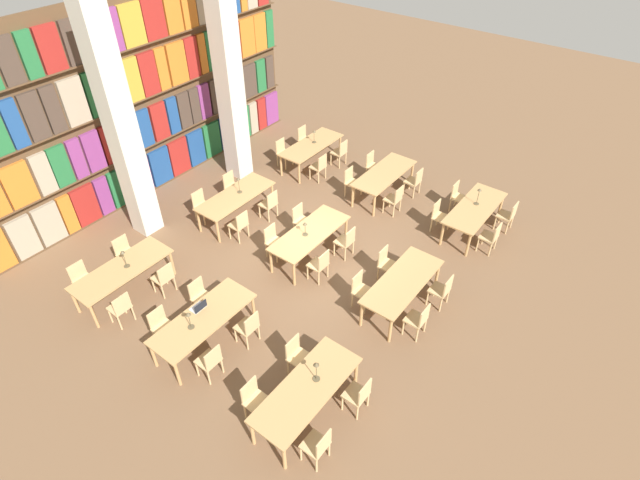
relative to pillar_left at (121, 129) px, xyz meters
The scene contains 57 objects.
ground_plane 5.56m from the pillar_left, 67.48° to the right, with size 40.00×40.00×0.00m, color brown.
bookshelf_bank 2.38m from the pillar_left, 40.03° to the left, with size 10.68×0.35×5.50m.
pillar_left is the anchor object (origin of this frame).
pillar_center 3.58m from the pillar_left, ahead, with size 0.59×0.59×6.00m.
reading_table_0 7.56m from the pillar_left, 103.98° to the right, with size 2.31×0.89×0.76m.
chair_0 8.45m from the pillar_left, 106.98° to the right, with size 0.42×0.40×0.88m.
chair_1 7.14m from the pillar_left, 110.63° to the right, with size 0.42×0.40×0.88m.
chair_2 8.19m from the pillar_left, 98.28° to the right, with size 0.42×0.40×0.88m.
chair_3 6.84m from the pillar_left, 100.18° to the right, with size 0.42×0.40×0.88m.
desk_lamp_0 7.41m from the pillar_left, 101.94° to the right, with size 0.14×0.14×0.49m.
reading_table_1 7.54m from the pillar_left, 76.17° to the right, with size 2.31×0.89×0.76m.
chair_4 8.19m from the pillar_left, 81.42° to the right, with size 0.42×0.40×0.88m.
chair_5 6.83m from the pillar_left, 79.45° to the right, with size 0.42×0.40×0.88m.
chair_6 8.41m from the pillar_left, 73.65° to the right, with size 0.42×0.40×0.88m.
chair_7 7.10m from the pillar_left, 70.10° to the right, with size 0.42×0.40×0.88m.
reading_table_2 9.16m from the pillar_left, 53.23° to the right, with size 2.31×0.89×0.76m.
chair_8 9.50m from the pillar_left, 58.74° to the right, with size 0.42×0.40×0.88m.
chair_9 8.34m from the pillar_left, 53.27° to the right, with size 0.42×0.40×0.88m.
chair_10 10.12m from the pillar_left, 53.02° to the right, with size 0.42×0.40×0.88m.
chair_11 9.04m from the pillar_left, 47.21° to the right, with size 0.42×0.40×0.88m.
desk_lamp_1 9.12m from the pillar_left, 52.27° to the right, with size 0.14×0.14×0.50m.
reading_table_3 5.13m from the pillar_left, 112.15° to the right, with size 2.31×0.89×0.76m.
chair_12 6.02m from the pillar_left, 114.45° to the right, with size 0.42×0.40×0.88m.
chair_13 4.88m from the pillar_left, 122.76° to the right, with size 0.42×0.40×0.88m.
chair_14 5.70m from the pillar_left, 103.36° to the right, with size 0.42×0.40×0.88m.
chair_15 4.48m from the pillar_left, 108.58° to the right, with size 0.42×0.40×0.88m.
desk_lamp_2 5.10m from the pillar_left, 115.70° to the right, with size 0.14×0.14×0.44m.
laptop 4.83m from the pillar_left, 111.89° to the right, with size 0.32×0.22×0.21m.
reading_table_4 5.17m from the pillar_left, 67.04° to the right, with size 2.31×0.89×0.76m.
chair_16 5.73m from the pillar_left, 75.84° to the right, with size 0.42×0.40×0.88m.
chair_17 4.52m from the pillar_left, 70.36° to the right, with size 0.42×0.40×0.88m.
chair_18 6.07m from the pillar_left, 64.74° to the right, with size 0.42×0.40×0.88m.
chair_19 4.94m from the pillar_left, 56.30° to the right, with size 0.42×0.40×0.88m.
desk_lamp_3 4.96m from the pillar_left, 68.57° to the right, with size 0.14×0.14×0.39m.
reading_table_5 7.19m from the pillar_left, 38.89° to the right, with size 2.31×0.89×0.76m.
chair_20 7.32m from the pillar_left, 46.79° to the right, with size 0.42×0.40×0.88m.
chair_21 6.41m from the pillar_left, 37.01° to the right, with size 0.42×0.40×0.88m.
chair_22 8.10m from the pillar_left, 40.55° to the right, with size 0.42×0.40×0.88m.
chair_23 7.29m from the pillar_left, 31.22° to the right, with size 0.42×0.40×0.88m.
reading_table_6 3.39m from the pillar_left, 138.26° to the right, with size 2.31×0.89×0.76m.
chair_24 4.26m from the pillar_left, 136.08° to the right, with size 0.42×0.40×0.88m.
chair_25 3.65m from the pillar_left, 159.56° to the right, with size 0.42×0.40×0.88m.
chair_26 3.70m from the pillar_left, 118.49° to the right, with size 0.42×0.40×0.88m.
chair_27 2.98m from the pillar_left, 144.51° to the right, with size 0.42×0.40×0.88m.
desk_lamp_4 3.09m from the pillar_left, 135.48° to the right, with size 0.14×0.14×0.48m.
reading_table_7 3.38m from the pillar_left, 41.79° to the right, with size 2.31×0.89×0.76m.
chair_28 3.67m from the pillar_left, 62.89° to the right, with size 0.42×0.40×0.88m.
chair_29 2.94m from the pillar_left, 36.89° to the right, with size 0.42×0.40×0.88m.
chair_30 4.21m from the pillar_left, 44.80° to the right, with size 0.42×0.40×0.88m.
chair_31 3.59m from the pillar_left, 20.88° to the right, with size 0.42×0.40×0.88m.
desk_lamp_5 3.22m from the pillar_left, 38.95° to the right, with size 0.14×0.14×0.48m.
reading_table_8 6.01m from the pillar_left, 16.13° to the right, with size 2.31×0.89×0.76m.
chair_32 5.87m from the pillar_left, 25.35° to the right, with size 0.42×0.40×0.88m.
chair_33 5.48m from the pillar_left, ahead, with size 0.42×0.40×0.88m.
chair_34 6.80m from the pillar_left, 21.06° to the right, with size 0.42×0.40×0.88m.
chair_35 6.47m from the pillar_left, ahead, with size 0.42×0.40×0.88m.
desk_lamp_6 6.02m from the pillar_left, 15.68° to the right, with size 0.14×0.14×0.44m.
Camera 1 is at (-7.50, -6.00, 8.55)m, focal length 28.00 mm.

